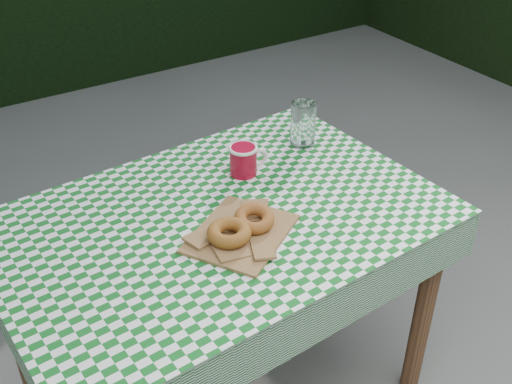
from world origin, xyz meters
TOP-DOWN VIEW (x-y plane):
  - table at (-0.08, 0.15)m, footprint 1.23×0.86m
  - tablecloth at (-0.08, 0.15)m, footprint 1.25×0.88m
  - paper_bag at (-0.07, 0.05)m, footprint 0.35×0.33m
  - bagel_front at (-0.11, 0.03)m, footprint 0.15×0.15m
  - bagel_back at (-0.03, 0.05)m, footprint 0.13×0.13m
  - coffee_mug at (0.09, 0.30)m, footprint 0.19×0.19m
  - drinking_glass at (0.35, 0.36)m, footprint 0.09×0.09m

SIDE VIEW (x-z plane):
  - table at x=-0.08m, z-range 0.00..0.75m
  - tablecloth at x=-0.08m, z-range 0.75..0.76m
  - paper_bag at x=-0.07m, z-range 0.76..0.77m
  - bagel_back at x=-0.03m, z-range 0.77..0.80m
  - bagel_front at x=-0.11m, z-range 0.77..0.81m
  - coffee_mug at x=0.09m, z-range 0.76..0.85m
  - drinking_glass at x=0.35m, z-range 0.76..0.90m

